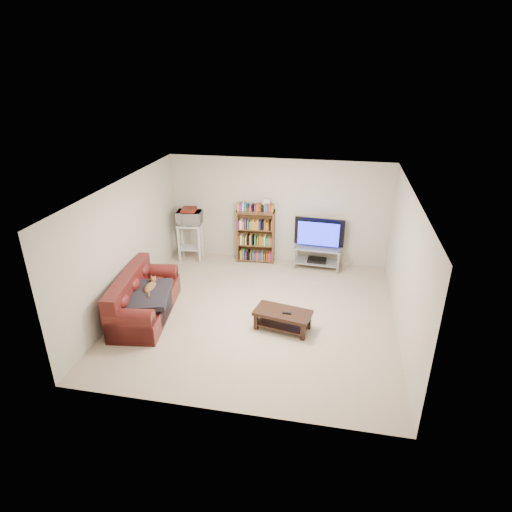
% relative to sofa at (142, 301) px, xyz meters
% --- Properties ---
extents(floor, '(5.00, 5.00, 0.00)m').
position_rel_sofa_xyz_m(floor, '(2.08, 0.44, -0.30)').
color(floor, beige).
rests_on(floor, ground).
extents(ceiling, '(5.00, 5.00, 0.00)m').
position_rel_sofa_xyz_m(ceiling, '(2.08, 0.44, 2.10)').
color(ceiling, white).
rests_on(ceiling, ground).
extents(wall_back, '(5.00, 0.00, 5.00)m').
position_rel_sofa_xyz_m(wall_back, '(2.08, 2.94, 0.90)').
color(wall_back, beige).
rests_on(wall_back, ground).
extents(wall_front, '(5.00, 0.00, 5.00)m').
position_rel_sofa_xyz_m(wall_front, '(2.08, -2.06, 0.90)').
color(wall_front, beige).
rests_on(wall_front, ground).
extents(wall_left, '(0.00, 5.00, 5.00)m').
position_rel_sofa_xyz_m(wall_left, '(-0.42, 0.44, 0.90)').
color(wall_left, beige).
rests_on(wall_left, ground).
extents(wall_right, '(0.00, 5.00, 5.00)m').
position_rel_sofa_xyz_m(wall_right, '(4.58, 0.44, 0.90)').
color(wall_right, beige).
rests_on(wall_right, ground).
extents(sofa, '(1.10, 2.04, 0.83)m').
position_rel_sofa_xyz_m(sofa, '(0.00, 0.00, 0.00)').
color(sofa, '#561816').
rests_on(sofa, floor).
extents(blanket, '(0.95, 1.12, 0.18)m').
position_rel_sofa_xyz_m(blanket, '(0.19, -0.11, 0.20)').
color(blanket, black).
rests_on(blanket, sofa).
extents(cat, '(0.28, 0.55, 0.16)m').
position_rel_sofa_xyz_m(cat, '(0.17, 0.07, 0.26)').
color(cat, brown).
rests_on(cat, sofa).
extents(coffee_table, '(1.05, 0.67, 0.35)m').
position_rel_sofa_xyz_m(coffee_table, '(2.61, 0.04, -0.05)').
color(coffee_table, black).
rests_on(coffee_table, floor).
extents(remote, '(0.16, 0.05, 0.02)m').
position_rel_sofa_xyz_m(remote, '(2.69, -0.02, 0.07)').
color(remote, black).
rests_on(remote, coffee_table).
extents(tv_stand, '(1.06, 0.53, 0.52)m').
position_rel_sofa_xyz_m(tv_stand, '(3.04, 2.64, 0.05)').
color(tv_stand, '#999EA3').
rests_on(tv_stand, floor).
extents(television, '(1.12, 0.22, 0.64)m').
position_rel_sofa_xyz_m(television, '(3.04, 2.64, 0.54)').
color(television, black).
rests_on(television, tv_stand).
extents(dvd_player, '(0.43, 0.31, 0.06)m').
position_rel_sofa_xyz_m(dvd_player, '(3.04, 2.64, -0.11)').
color(dvd_player, black).
rests_on(dvd_player, tv_stand).
extents(bookshelf, '(0.88, 0.32, 1.25)m').
position_rel_sofa_xyz_m(bookshelf, '(1.60, 2.74, 0.35)').
color(bookshelf, '#54381D').
rests_on(bookshelf, floor).
extents(shelf_clutter, '(0.64, 0.23, 0.28)m').
position_rel_sofa_xyz_m(shelf_clutter, '(1.70, 2.76, 1.06)').
color(shelf_clutter, silver).
rests_on(shelf_clutter, bookshelf).
extents(microwave_stand, '(0.60, 0.46, 0.90)m').
position_rel_sofa_xyz_m(microwave_stand, '(0.09, 2.54, 0.27)').
color(microwave_stand, silver).
rests_on(microwave_stand, floor).
extents(microwave, '(0.59, 0.43, 0.31)m').
position_rel_sofa_xyz_m(microwave, '(0.09, 2.54, 0.75)').
color(microwave, silver).
rests_on(microwave, microwave_stand).
extents(game_boxes, '(0.35, 0.32, 0.05)m').
position_rel_sofa_xyz_m(game_boxes, '(0.09, 2.54, 0.93)').
color(game_boxes, maroon).
rests_on(game_boxes, microwave).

